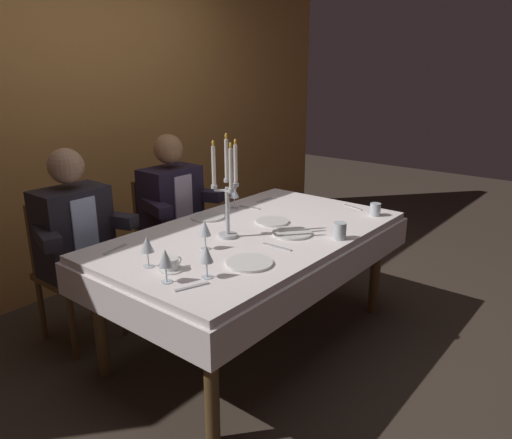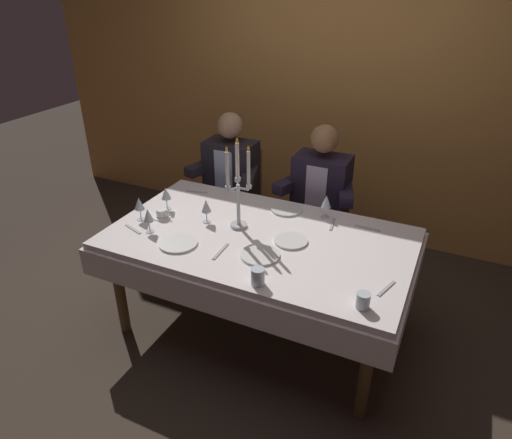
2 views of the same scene
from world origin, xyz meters
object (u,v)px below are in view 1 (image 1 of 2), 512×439
at_px(dining_table, 254,250).
at_px(wine_glass_0, 205,229).
at_px(seated_diner_0, 73,230).
at_px(wine_glass_1, 206,255).
at_px(water_tumbler_0, 340,231).
at_px(wine_glass_4, 147,245).
at_px(wine_glass_3, 234,192).
at_px(coffee_cup_0, 171,265).
at_px(candelabra, 227,192).
at_px(dinner_plate_1, 292,233).
at_px(wine_glass_2, 165,259).
at_px(seated_diner_1, 171,203).
at_px(dinner_plate_0, 208,217).
at_px(dinner_plate_3, 249,263).
at_px(dinner_plate_2, 272,222).
at_px(water_tumbler_1, 375,209).

height_order(dining_table, wine_glass_0, wine_glass_0).
height_order(wine_glass_0, seated_diner_0, seated_diner_0).
height_order(wine_glass_1, water_tumbler_0, wine_glass_1).
distance_m(dining_table, wine_glass_4, 0.79).
xyz_separation_m(wine_glass_3, coffee_cup_0, (-1.01, -0.47, -0.09)).
height_order(candelabra, coffee_cup_0, candelabra).
relative_size(candelabra, dinner_plate_1, 2.55).
bearing_deg(wine_glass_0, wine_glass_3, 30.02).
xyz_separation_m(dinner_plate_1, wine_glass_0, (-0.50, 0.23, 0.11)).
xyz_separation_m(wine_glass_2, water_tumbler_0, (1.02, -0.33, -0.07)).
bearing_deg(seated_diner_1, water_tumbler_0, -86.37).
height_order(wine_glass_3, seated_diner_0, seated_diner_0).
bearing_deg(wine_glass_0, dinner_plate_0, 43.15).
bearing_deg(seated_diner_0, seated_diner_1, 0.00).
distance_m(dinner_plate_3, seated_diner_0, 1.22).
height_order(candelabra, water_tumbler_0, candelabra).
bearing_deg(dinner_plate_2, water_tumbler_1, -38.55).
height_order(dinner_plate_0, water_tumbler_1, water_tumbler_1).
distance_m(wine_glass_1, wine_glass_4, 0.33).
relative_size(dinner_plate_0, wine_glass_4, 1.38).
distance_m(water_tumbler_1, coffee_cup_0, 1.52).
bearing_deg(dinner_plate_1, dinner_plate_2, 65.06).
relative_size(dinner_plate_1, seated_diner_1, 0.19).
height_order(dinner_plate_1, seated_diner_1, seated_diner_1).
relative_size(wine_glass_2, seated_diner_1, 0.13).
xyz_separation_m(dinner_plate_1, wine_glass_3, (0.20, 0.63, 0.11)).
relative_size(dinner_plate_2, seated_diner_0, 0.17).
bearing_deg(seated_diner_1, wine_glass_2, -132.35).
bearing_deg(coffee_cup_0, dinner_plate_0, 32.46).
distance_m(coffee_cup_0, seated_diner_1, 1.25).
xyz_separation_m(seated_diner_0, seated_diner_1, (0.79, 0.00, 0.00)).
relative_size(wine_glass_0, water_tumbler_1, 1.94).
bearing_deg(dinner_plate_0, seated_diner_0, 145.52).
distance_m(dinner_plate_1, coffee_cup_0, 0.82).
bearing_deg(candelabra, water_tumbler_0, -53.85).
bearing_deg(wine_glass_1, water_tumbler_0, -14.04).
distance_m(dining_table, dinner_plate_1, 0.27).
relative_size(dinner_plate_1, wine_glass_2, 1.45).
bearing_deg(dinner_plate_0, candelabra, -118.85).
distance_m(dinner_plate_1, water_tumbler_1, 0.69).
distance_m(wine_glass_2, wine_glass_4, 0.22).
xyz_separation_m(dinner_plate_1, coffee_cup_0, (-0.81, 0.16, 0.02)).
bearing_deg(wine_glass_1, wine_glass_3, 35.01).
bearing_deg(wine_glass_3, wine_glass_2, -153.20).
distance_m(wine_glass_0, seated_diner_0, 0.92).
height_order(wine_glass_2, water_tumbler_1, wine_glass_2).
height_order(dinner_plate_1, wine_glass_4, wine_glass_4).
height_order(dinner_plate_0, dinner_plate_2, same).
height_order(dinner_plate_1, water_tumbler_0, water_tumbler_0).
bearing_deg(wine_glass_4, dining_table, -5.20).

